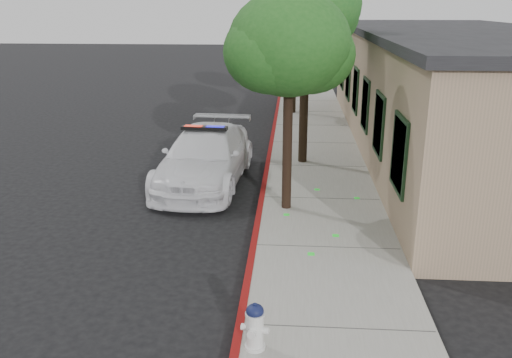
% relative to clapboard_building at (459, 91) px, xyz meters
% --- Properties ---
extents(ground, '(120.00, 120.00, 0.00)m').
position_rel_clapboard_building_xyz_m(ground, '(-6.69, -9.00, -2.13)').
color(ground, black).
rests_on(ground, ground).
extents(sidewalk, '(3.20, 60.00, 0.15)m').
position_rel_clapboard_building_xyz_m(sidewalk, '(-5.09, -6.00, -2.05)').
color(sidewalk, gray).
rests_on(sidewalk, ground).
extents(red_curb, '(0.14, 60.00, 0.16)m').
position_rel_clapboard_building_xyz_m(red_curb, '(-6.63, -6.00, -2.05)').
color(red_curb, maroon).
rests_on(red_curb, ground).
extents(clapboard_building, '(7.30, 20.89, 4.24)m').
position_rel_clapboard_building_xyz_m(clapboard_building, '(0.00, 0.00, 0.00)').
color(clapboard_building, tan).
rests_on(clapboard_building, ground).
extents(police_car, '(2.61, 5.66, 1.72)m').
position_rel_clapboard_building_xyz_m(police_car, '(-8.38, -4.51, -1.32)').
color(police_car, white).
rests_on(police_car, ground).
extents(fire_hydrant, '(0.44, 0.38, 0.75)m').
position_rel_clapboard_building_xyz_m(fire_hydrant, '(-6.34, -12.62, -1.60)').
color(fire_hydrant, silver).
rests_on(fire_hydrant, sidewalk).
extents(street_tree_near, '(3.08, 2.87, 5.26)m').
position_rel_clapboard_building_xyz_m(street_tree_near, '(-5.96, -6.73, 1.95)').
color(street_tree_near, black).
rests_on(street_tree_near, sidewalk).
extents(street_tree_mid, '(3.30, 3.42, 6.30)m').
position_rel_clapboard_building_xyz_m(street_tree_mid, '(-5.51, -2.48, 2.77)').
color(street_tree_mid, black).
rests_on(street_tree_mid, sidewalk).
extents(street_tree_far, '(3.24, 3.01, 5.70)m').
position_rel_clapboard_building_xyz_m(street_tree_far, '(-5.84, 5.72, 2.31)').
color(street_tree_far, black).
rests_on(street_tree_far, sidewalk).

